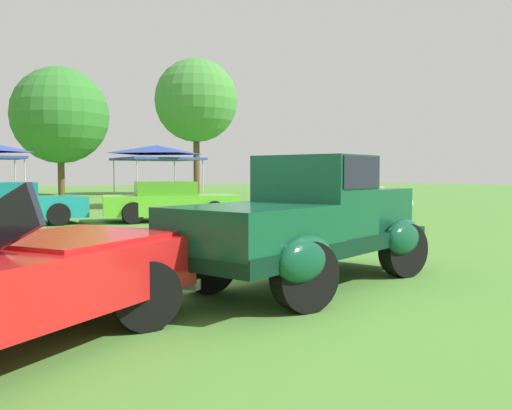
{
  "coord_description": "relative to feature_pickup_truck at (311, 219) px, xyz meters",
  "views": [
    {
      "loc": [
        -3.74,
        -5.74,
        1.46
      ],
      "look_at": [
        0.69,
        1.22,
        0.98
      ],
      "focal_mm": 37.96,
      "sensor_mm": 36.0,
      "label": 1
    }
  ],
  "objects": [
    {
      "name": "feature_pickup_truck",
      "position": [
        0.0,
        0.0,
        0.0
      ],
      "size": [
        4.44,
        2.81,
        1.7
      ],
      "color": "black",
      "rests_on": "ground_plane"
    },
    {
      "name": "show_car_lime",
      "position": [
        2.29,
        9.93,
        -0.27
      ],
      "size": [
        4.33,
        2.7,
        1.22
      ],
      "color": "#60C62D",
      "rests_on": "ground_plane"
    },
    {
      "name": "show_car_teal",
      "position": [
        -2.3,
        10.91,
        -0.26
      ],
      "size": [
        4.3,
        1.78,
        1.22
      ],
      "color": "teal",
      "rests_on": "ground_plane"
    },
    {
      "name": "treeline_mid_right",
      "position": [
        12.52,
        28.81,
        5.68
      ],
      "size": [
        5.79,
        5.79,
        9.46
      ],
      "color": "brown",
      "rests_on": "ground_plane"
    },
    {
      "name": "canopy_tent_right_field",
      "position": [
        4.71,
        16.83,
        1.56
      ],
      "size": [
        3.28,
        3.28,
        2.71
      ],
      "color": "#B7B7BC",
      "rests_on": "ground_plane"
    },
    {
      "name": "ground_plane",
      "position": [
        -0.67,
        0.17,
        -0.86
      ],
      "size": [
        120.0,
        120.0,
        0.0
      ],
      "primitive_type": "plane",
      "color": "#4C8433"
    },
    {
      "name": "treeline_center",
      "position": [
        4.04,
        31.98,
        4.46
      ],
      "size": [
        6.38,
        6.38,
        8.52
      ],
      "color": "brown",
      "rests_on": "ground_plane"
    }
  ]
}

